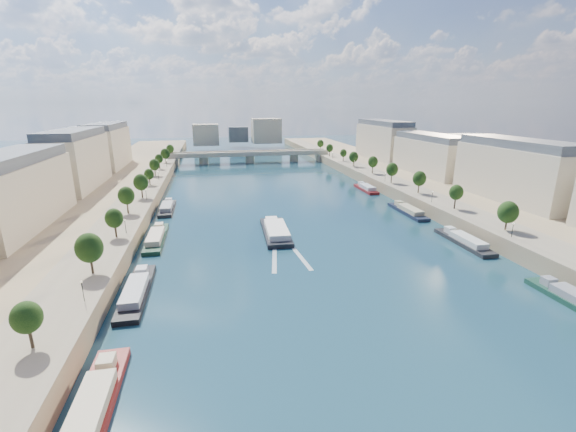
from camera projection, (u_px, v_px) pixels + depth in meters
name	position (u px, v px, depth m)	size (l,w,h in m)	color
ground	(286.00, 212.00, 149.29)	(700.00, 700.00, 0.00)	#0C2937
quay_left	(85.00, 217.00, 134.78)	(44.00, 520.00, 5.00)	#9E8460
quay_right	(453.00, 197.00, 162.39)	(44.00, 520.00, 5.00)	#9E8460
pave_left	(129.00, 207.00, 136.93)	(14.00, 520.00, 0.10)	gray
pave_right	(421.00, 193.00, 158.79)	(14.00, 520.00, 0.10)	gray
trees_left	(135.00, 191.00, 137.66)	(4.80, 268.80, 8.26)	#382B1E
trees_right	(406.00, 176.00, 166.27)	(4.80, 268.80, 8.26)	#382B1E
lamps_left	(137.00, 206.00, 127.62)	(0.36, 200.36, 4.28)	black
lamps_right	(406.00, 184.00, 161.85)	(0.36, 200.36, 4.28)	black
buildings_left	(50.00, 173.00, 139.62)	(16.00, 226.00, 23.20)	beige
buildings_right	(467.00, 159.00, 172.21)	(16.00, 226.00, 23.20)	beige
skyline	(243.00, 133.00, 352.08)	(79.00, 42.00, 22.00)	beige
bridge	(250.00, 155.00, 271.73)	(112.00, 12.00, 8.15)	#C1B79E
tour_barge	(276.00, 231.00, 123.98)	(9.20, 27.75, 3.76)	black
wake	(286.00, 253.00, 108.65)	(10.75, 26.02, 0.04)	silver
moored_barges_left	(139.00, 284.00, 88.14)	(5.00, 154.34, 3.60)	#1A1937
moored_barges_right	(430.00, 223.00, 132.86)	(5.00, 131.79, 3.60)	#193E30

